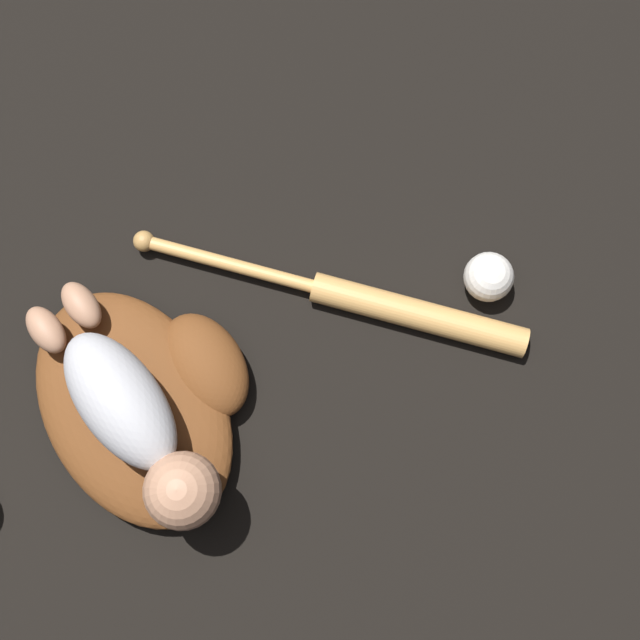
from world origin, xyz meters
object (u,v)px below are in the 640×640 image
baseball_bat (381,305)px  baseball (489,277)px  baby_figure (133,420)px  baseball_glove (145,401)px

baseball_bat → baseball: bearing=77.6°
baby_figure → baseball_bat: bearing=92.1°
baseball → baseball_bat: bearing=-102.4°
baseball_glove → baseball: size_ratio=5.26×
baby_figure → baseball: 0.54m
baseball_bat → baseball_glove: bearing=-92.9°
baseball_bat → baseball: (0.03, 0.16, 0.01)m
baseball_glove → baseball: (0.05, 0.52, -0.00)m
baseball_glove → baseball: same height
baby_figure → baseball: size_ratio=5.25×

